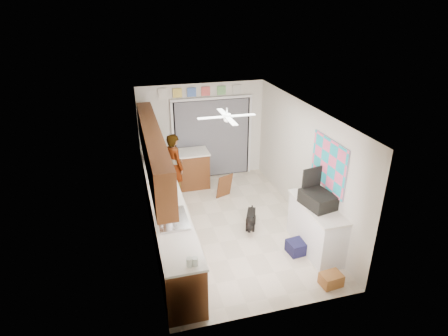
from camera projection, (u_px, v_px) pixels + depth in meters
floor at (229, 225)px, 7.93m from camera, size 5.00×5.00×0.00m
ceiling at (230, 110)px, 6.90m from camera, size 5.00×5.00×0.00m
wall_back at (202, 132)px, 9.61m from camera, size 3.20×0.00×3.20m
wall_front at (279, 244)px, 5.22m from camera, size 3.20×0.00×3.20m
wall_left at (148, 181)px, 7.03m from camera, size 0.00×5.00×5.00m
wall_right at (303, 163)px, 7.80m from camera, size 0.00×5.00×5.00m
left_base_cabinets at (166, 215)px, 7.44m from camera, size 0.60×4.80×0.90m
left_countertop at (165, 194)px, 7.24m from camera, size 0.62×4.80×0.04m
upper_cabinets at (153, 149)px, 7.02m from camera, size 0.32×4.00×0.80m
sink_basin at (173, 220)px, 6.35m from camera, size 0.50×0.76×0.06m
faucet at (161, 216)px, 6.27m from camera, size 0.03×0.03×0.22m
peninsula_base at (188, 170)px, 9.38m from camera, size 1.00×0.60×0.90m
peninsula_top at (187, 153)px, 9.19m from camera, size 1.04×0.64×0.04m
back_opening_recess at (212, 139)px, 9.73m from camera, size 2.00×0.06×2.10m
curtain_panel at (213, 139)px, 9.69m from camera, size 1.90×0.03×2.05m
door_trim_left at (173, 143)px, 9.46m from camera, size 0.06×0.04×2.10m
door_trim_right at (250, 136)px, 9.95m from camera, size 0.06×0.04×2.10m
door_trim_head at (212, 98)px, 9.26m from camera, size 2.10×0.04×0.06m
header_frame_0 at (177, 93)px, 9.01m from camera, size 0.22×0.02×0.22m
header_frame_1 at (192, 92)px, 9.09m from camera, size 0.22×0.02×0.22m
header_frame_2 at (206, 91)px, 9.17m from camera, size 0.22×0.02×0.22m
header_frame_3 at (221, 90)px, 9.27m from camera, size 0.22×0.02×0.22m
header_frame_4 at (237, 89)px, 9.37m from camera, size 0.22×0.02×0.22m
route66_sign at (163, 94)px, 8.92m from camera, size 0.22×0.02×0.26m
right_counter_base at (316, 228)px, 7.02m from camera, size 0.50×1.40×0.90m
right_counter_top at (318, 206)px, 6.82m from camera, size 0.54×1.44×0.04m
abstract_painting at (329, 164)px, 6.75m from camera, size 0.03×1.15×0.95m
ceiling_fan at (227, 117)px, 7.15m from camera, size 1.14×1.14×0.24m
microwave at (156, 153)px, 8.72m from camera, size 0.44×0.58×0.29m
jar_a at (195, 261)px, 5.27m from camera, size 0.12×0.12×0.13m
jar_b at (189, 262)px, 5.25m from camera, size 0.12×0.12×0.13m
paper_towel_roll at (169, 218)px, 6.22m from camera, size 0.13×0.13×0.22m
suitcase at (318, 199)px, 6.75m from camera, size 0.57×0.69×0.26m
suitcase_rim at (317, 205)px, 6.80m from camera, size 0.54×0.65×0.02m
suitcase_lid at (312, 180)px, 6.90m from camera, size 0.42×0.11×0.50m
cardboard_box at (331, 279)px, 6.23m from camera, size 0.37×0.29×0.22m
navy_crate at (298, 247)px, 7.03m from camera, size 0.43×0.37×0.24m
cabinet_door_panel at (225, 186)px, 8.91m from camera, size 0.43×0.29×0.59m
man at (175, 166)px, 8.75m from camera, size 0.56×0.68×1.59m
dog at (251, 219)px, 7.75m from camera, size 0.44×0.59×0.43m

